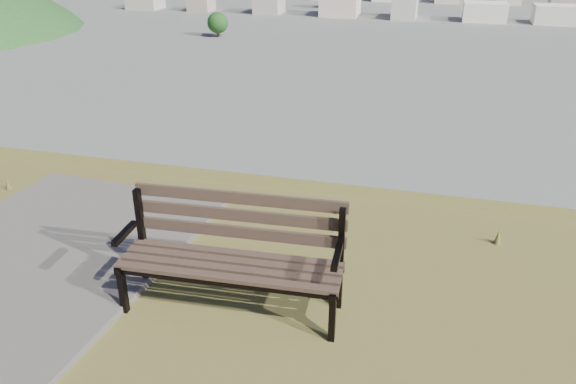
% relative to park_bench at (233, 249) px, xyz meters
% --- Properties ---
extents(park_bench, '(2.04, 0.75, 1.05)m').
position_rel_park_bench_xyz_m(park_bench, '(0.00, 0.00, 0.00)').
color(park_bench, '#473329').
rests_on(park_bench, hilltop_mesa).
extents(gravel_patch, '(2.91, 4.00, 0.08)m').
position_rel_park_bench_xyz_m(gravel_patch, '(-2.26, 0.10, -0.56)').
color(gravel_patch, '#58524D').
rests_on(gravel_patch, hilltop_mesa).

